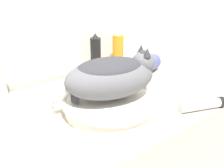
{
  "coord_description": "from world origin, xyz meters",
  "views": [
    {
      "loc": [
        -0.4,
        -0.36,
        1.26
      ],
      "look_at": [
        0.02,
        0.23,
        0.92
      ],
      "focal_mm": 38.0,
      "sensor_mm": 36.0,
      "label": 1
    }
  ],
  "objects": [
    {
      "name": "sink_basin",
      "position": [
        0.02,
        0.24,
        0.85
      ],
      "size": [
        0.35,
        0.35,
        0.05
      ],
      "color": "white",
      "rests_on": "vanity_counter"
    },
    {
      "name": "cat",
      "position": [
        0.03,
        0.24,
        0.95
      ],
      "size": [
        0.35,
        0.33,
        0.17
      ],
      "rotation": [
        0.0,
        0.0,
        6.03
      ],
      "color": "#56565B",
      "rests_on": "sink_basin"
    },
    {
      "name": "faucet",
      "position": [
        -0.17,
        0.31,
        0.88
      ],
      "size": [
        0.13,
        0.07,
        0.12
      ],
      "rotation": [
        0.0,
        0.0,
        -0.35
      ],
      "color": "silver",
      "rests_on": "vanity_counter"
    },
    {
      "name": "spray_bottle_trigger",
      "position": [
        0.29,
        0.54,
        0.91
      ],
      "size": [
        0.06,
        0.06,
        0.2
      ],
      "color": "orange",
      "rests_on": "vanity_counter"
    },
    {
      "name": "hairspray_can_black",
      "position": [
        0.16,
        0.54,
        0.91
      ],
      "size": [
        0.05,
        0.05,
        0.2
      ],
      "color": "black",
      "rests_on": "vanity_counter"
    },
    {
      "name": "cream_tube",
      "position": [
        0.29,
        0.04,
        0.83
      ],
      "size": [
        0.17,
        0.09,
        0.04
      ],
      "rotation": [
        0.0,
        0.0,
        -0.34
      ],
      "color": "silver",
      "rests_on": "vanity_counter"
    },
    {
      "name": "hair_dryer",
      "position": [
        0.36,
        0.41,
        0.85
      ],
      "size": [
        0.2,
        0.14,
        0.08
      ],
      "rotation": [
        0.0,
        0.0,
        0.33
      ],
      "color": "#474C8C",
      "rests_on": "vanity_counter"
    },
    {
      "name": "soap_bar",
      "position": [
        -0.26,
        0.18,
        0.83
      ],
      "size": [
        0.07,
        0.05,
        0.02
      ],
      "color": "silver",
      "rests_on": "vanity_counter"
    }
  ]
}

